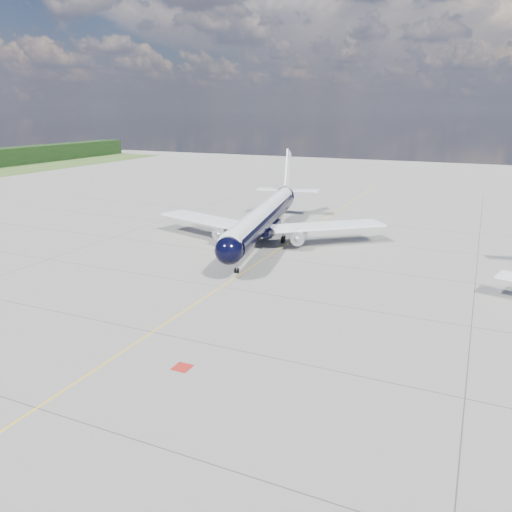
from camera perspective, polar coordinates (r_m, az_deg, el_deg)
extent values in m
plane|color=gray|center=(82.16, 2.59, 0.78)|extent=(320.00, 320.00, 0.00)
cube|color=yellow|center=(77.71, 1.22, -0.12)|extent=(0.16, 160.00, 0.01)
cube|color=maroon|center=(45.98, -8.43, -12.48)|extent=(1.60, 1.60, 0.01)
cylinder|color=black|center=(84.77, 0.82, 4.25)|extent=(10.99, 38.60, 3.86)
sphere|color=black|center=(65.70, -3.10, 0.63)|extent=(4.51, 4.51, 3.86)
cone|color=black|center=(107.65, 3.66, 7.15)|extent=(5.11, 7.70, 3.86)
cylinder|color=white|center=(84.57, 0.82, 4.89)|extent=(10.54, 40.43, 3.01)
cube|color=black|center=(65.37, -3.16, 1.06)|extent=(2.62, 1.65, 0.56)
cube|color=white|center=(89.28, -5.66, 4.19)|extent=(20.11, 10.62, 0.32)
cube|color=white|center=(84.80, 8.10, 3.46)|extent=(18.37, 16.15, 0.32)
cube|color=black|center=(85.08, 0.82, 3.32)|extent=(6.08, 10.76, 1.01)
cylinder|color=#BABAC2|center=(85.00, -3.83, 2.81)|extent=(3.10, 5.01, 2.27)
cylinder|color=#BABAC2|center=(82.11, 4.99, 2.30)|extent=(3.10, 5.01, 2.27)
sphere|color=gray|center=(83.03, -4.27, 2.48)|extent=(1.30, 1.30, 1.12)
sphere|color=gray|center=(80.07, 4.76, 1.94)|extent=(1.30, 1.30, 1.12)
cube|color=white|center=(85.02, -3.80, 3.34)|extent=(0.83, 3.23, 1.12)
cube|color=white|center=(82.13, 5.03, 2.85)|extent=(0.83, 3.23, 1.12)
cube|color=white|center=(106.45, 3.66, 9.86)|extent=(1.52, 6.38, 8.65)
cube|color=white|center=(107.52, 3.66, 7.58)|extent=(13.56, 5.65, 0.22)
cylinder|color=gray|center=(69.82, -2.23, -0.96)|extent=(0.21, 0.21, 2.13)
cylinder|color=black|center=(70.15, -2.39, -1.66)|extent=(0.31, 0.73, 0.71)
cylinder|color=black|center=(70.05, -2.07, -1.69)|extent=(0.31, 0.73, 0.71)
cylinder|color=gray|center=(87.61, -1.04, 2.71)|extent=(0.31, 0.31, 1.93)
cylinder|color=gray|center=(86.24, 3.14, 2.47)|extent=(0.31, 0.31, 1.93)
cylinder|color=black|center=(87.28, -1.13, 2.11)|extent=(0.66, 1.18, 1.12)
cylinder|color=black|center=(88.33, -0.95, 2.28)|extent=(0.66, 1.18, 1.12)
cylinder|color=black|center=(85.91, 3.07, 1.86)|extent=(0.66, 1.18, 1.12)
cylinder|color=black|center=(86.97, 3.20, 2.03)|extent=(0.66, 1.18, 1.12)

